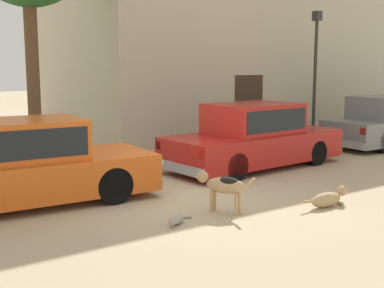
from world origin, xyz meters
TOP-DOWN VIEW (x-y plane):
  - ground_plane at (0.00, 0.00)m, footprint 80.00×80.00m
  - parked_sedan_nearest at (-2.56, 0.98)m, footprint 4.73×1.99m
  - parked_sedan_second at (2.92, 1.18)m, footprint 4.74×2.04m
  - apartment_block at (7.09, 7.15)m, footprint 12.44×6.28m
  - stray_dog_spotted at (-0.03, -1.36)m, footprint 0.63×0.93m
  - stray_dog_tan at (1.70, -2.12)m, footprint 1.07×0.25m
  - stray_cat at (-0.98, -1.45)m, footprint 0.57×0.39m
  - street_lamp at (6.84, 2.85)m, footprint 0.22×0.22m

SIDE VIEW (x-z plane):
  - ground_plane at x=0.00m, z-range 0.00..0.00m
  - stray_cat at x=-0.98m, z-range -0.01..0.15m
  - stray_dog_tan at x=1.70m, z-range -0.03..0.32m
  - stray_dog_spotted at x=-0.03m, z-range 0.12..0.82m
  - parked_sedan_nearest at x=-2.56m, z-range -0.01..1.47m
  - parked_sedan_second at x=2.92m, z-range -0.01..1.50m
  - street_lamp at x=6.84m, z-range 0.54..4.53m
  - apartment_block at x=7.09m, z-range 0.00..9.34m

